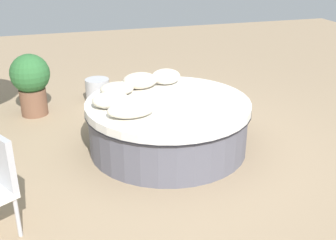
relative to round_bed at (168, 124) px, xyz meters
name	(u,v)px	position (x,y,z in m)	size (l,w,h in m)	color
ground_plane	(168,147)	(0.00, 0.00, -0.34)	(16.00, 16.00, 0.00)	#9E8466
round_bed	(168,124)	(0.00, 0.00, 0.00)	(2.11, 2.11, 0.66)	#595966
throw_pillow_0	(166,76)	(0.17, 0.68, 0.42)	(0.41, 0.35, 0.21)	silver
throw_pillow_1	(140,80)	(-0.22, 0.60, 0.43)	(0.47, 0.38, 0.21)	beige
throw_pillow_2	(117,89)	(-0.58, 0.41, 0.41)	(0.45, 0.32, 0.17)	beige
throw_pillow_3	(111,100)	(-0.72, 0.01, 0.41)	(0.46, 0.37, 0.18)	beige
throw_pillow_4	(131,110)	(-0.55, -0.36, 0.40)	(0.55, 0.34, 0.17)	beige
planter	(31,81)	(-1.68, 1.70, 0.22)	(0.60, 0.60, 0.96)	brown
side_table	(98,91)	(-0.65, 1.94, -0.13)	(0.40, 0.40, 0.41)	#B7B7BC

